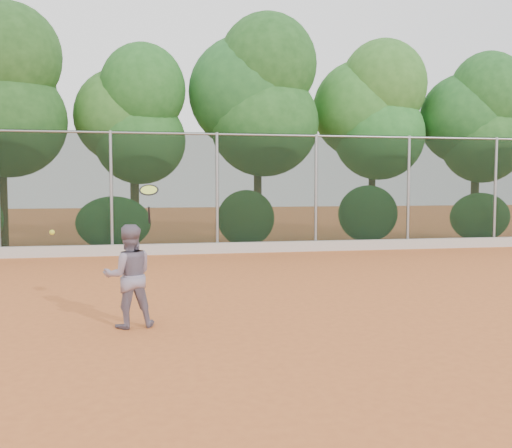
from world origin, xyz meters
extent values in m
plane|color=#C8662F|center=(0.00, 0.00, 0.00)|extent=(80.00, 80.00, 0.00)
cube|color=#BBB5AD|center=(0.00, 6.82, 0.15)|extent=(24.00, 0.20, 0.30)
imported|color=slate|center=(-2.29, -1.49, 0.72)|extent=(0.78, 0.65, 1.45)
cube|color=black|center=(0.00, 7.00, 1.75)|extent=(24.00, 0.01, 3.50)
cylinder|color=gray|center=(0.00, 7.00, 3.45)|extent=(24.00, 0.06, 0.06)
cylinder|color=gray|center=(-3.00, 7.00, 1.75)|extent=(0.09, 0.09, 3.50)
cylinder|color=gray|center=(0.00, 7.00, 1.75)|extent=(0.09, 0.09, 3.50)
cylinder|color=gray|center=(3.00, 7.00, 1.75)|extent=(0.09, 0.09, 3.50)
cylinder|color=gray|center=(6.00, 7.00, 1.75)|extent=(0.09, 0.09, 3.50)
cylinder|color=gray|center=(9.00, 7.00, 1.75)|extent=(0.09, 0.09, 3.50)
cylinder|color=#47311B|center=(-6.30, 8.90, 1.45)|extent=(0.24, 0.24, 2.90)
ellipsoid|color=#2F6426|center=(-6.10, 8.80, 3.90)|extent=(3.50, 2.90, 3.40)
ellipsoid|color=#326627|center=(-6.00, 8.70, 5.80)|extent=(3.10, 2.60, 3.20)
cylinder|color=#48301B|center=(-2.40, 9.30, 1.20)|extent=(0.28, 0.28, 2.40)
ellipsoid|color=#20551D|center=(-2.20, 9.20, 3.40)|extent=(2.90, 2.40, 2.80)
ellipsoid|color=#2B5E20|center=(-2.70, 9.50, 4.20)|extent=(3.20, 2.70, 3.10)
ellipsoid|color=#1D531C|center=(-2.10, 9.00, 5.00)|extent=(2.70, 2.30, 2.90)
cylinder|color=#3B2316|center=(1.60, 9.00, 1.50)|extent=(0.26, 0.26, 3.00)
ellipsoid|color=#32722B|center=(1.80, 8.90, 4.00)|extent=(3.60, 3.00, 3.50)
ellipsoid|color=#2B722D|center=(1.30, 9.20, 5.00)|extent=(3.90, 3.20, 3.80)
ellipsoid|color=#2F6A28|center=(1.90, 8.80, 5.90)|extent=(3.20, 2.70, 3.30)
cylinder|color=#3D2317|center=(5.70, 9.20, 1.35)|extent=(0.24, 0.24, 2.70)
ellipsoid|color=#216023|center=(5.90, 9.10, 3.70)|extent=(3.20, 2.70, 3.10)
ellipsoid|color=#276322|center=(5.40, 9.40, 4.60)|extent=(3.50, 2.90, 3.40)
ellipsoid|color=#2B5E20|center=(6.00, 9.00, 5.40)|extent=(3.00, 2.50, 3.10)
cylinder|color=#3D2B17|center=(9.40, 8.80, 1.25)|extent=(0.28, 0.28, 2.50)
ellipsoid|color=#34732C|center=(9.60, 8.70, 3.50)|extent=(3.00, 2.50, 2.90)
ellipsoid|color=#2C712B|center=(9.10, 9.00, 4.30)|extent=(3.30, 2.80, 3.20)
ellipsoid|color=#2C6D29|center=(9.70, 8.60, 5.10)|extent=(2.80, 2.40, 3.00)
ellipsoid|color=#2C742C|center=(-3.00, 7.80, 0.85)|extent=(2.20, 1.16, 1.60)
ellipsoid|color=#2D5E23|center=(1.00, 7.80, 0.95)|extent=(1.80, 1.04, 1.76)
ellipsoid|color=#256125|center=(5.00, 7.80, 1.05)|extent=(2.00, 1.10, 1.84)
ellipsoid|color=#326C29|center=(9.00, 7.80, 0.90)|extent=(2.16, 1.12, 1.64)
cylinder|color=black|center=(-2.00, -1.49, 1.57)|extent=(0.04, 0.17, 0.25)
torus|color=black|center=(-2.00, -1.55, 1.92)|extent=(0.28, 0.26, 0.16)
cylinder|color=#D1E543|center=(-2.00, -1.55, 1.92)|extent=(0.24, 0.21, 0.12)
sphere|color=gold|center=(-3.33, -1.26, 1.33)|extent=(0.07, 0.07, 0.07)
camera|label=1|loc=(-2.04, -9.56, 2.00)|focal=40.00mm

